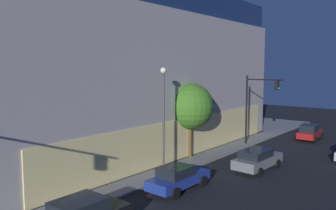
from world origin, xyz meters
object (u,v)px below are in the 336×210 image
car_blue (178,178)px  car_grey (257,159)px  street_lamp_sidewalk (163,107)px  modern_building (75,72)px  car_red (310,132)px  traffic_light_far_corner (257,100)px  sidewalk_tree (190,106)px

car_blue → car_grey: size_ratio=0.96×
street_lamp_sidewalk → car_grey: bearing=-41.7°
car_grey → modern_building: bearing=92.8°
car_red → modern_building: bearing=124.9°
traffic_light_far_corner → street_lamp_sidewalk: size_ratio=0.90×
street_lamp_sidewalk → traffic_light_far_corner: bearing=-6.1°
car_red → car_blue: bearing=175.2°
modern_building → street_lamp_sidewalk: modern_building is taller
modern_building → car_grey: bearing=-87.2°
street_lamp_sidewalk → car_red: street_lamp_sidewalk is taller
modern_building → street_lamp_sidewalk: (-4.35, -16.57, -2.39)m
traffic_light_far_corner → car_grey: (-7.14, -3.46, -3.85)m
car_blue → car_red: bearing=-4.8°
street_lamp_sidewalk → car_red: 20.01m
sidewalk_tree → car_red: (14.15, -5.66, -3.64)m
traffic_light_far_corner → car_red: 8.21m
modern_building → car_grey: modern_building is taller
car_red → car_grey: bearing=-178.9°
sidewalk_tree → car_red: bearing=-21.8°
car_grey → car_red: car_red is taller
modern_building → traffic_light_far_corner: (8.18, -17.91, -2.67)m
traffic_light_far_corner → car_red: traffic_light_far_corner is taller
car_red → traffic_light_far_corner: bearing=153.9°
modern_building → sidewalk_tree: bearing=-87.9°
traffic_light_far_corner → sidewalk_tree: bearing=162.1°
traffic_light_far_corner → car_red: (6.53, -3.19, -3.81)m
car_blue → car_red: (20.96, -1.75, 0.07)m
car_blue → car_grey: bearing=-15.5°
street_lamp_sidewalk → sidewalk_tree: size_ratio=1.21×
car_blue → car_grey: (7.29, -2.02, 0.03)m
street_lamp_sidewalk → car_red: size_ratio=1.84×
car_red → sidewalk_tree: bearing=158.2°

